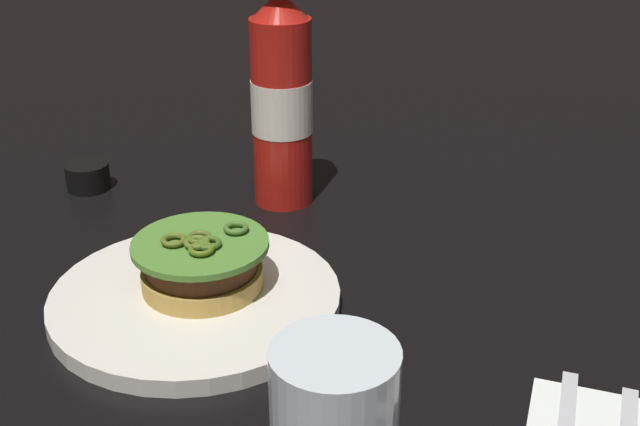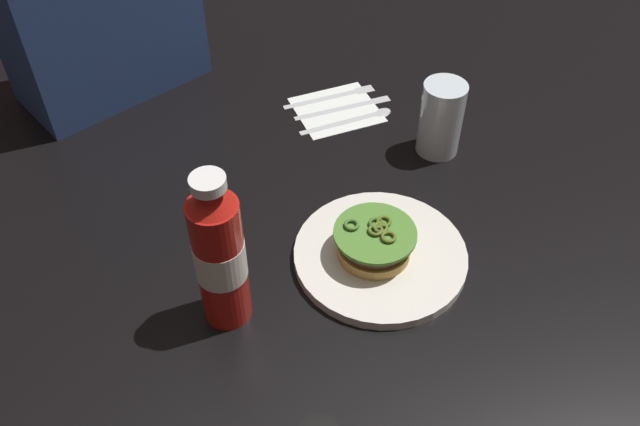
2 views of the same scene
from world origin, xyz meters
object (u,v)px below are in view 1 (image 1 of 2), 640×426
object	(u,v)px
ketchup_bottle	(282,101)
condiment_cup	(88,176)
burger_sandwich	(202,263)
dinner_plate	(196,299)

from	to	relation	value
ketchup_bottle	condiment_cup	world-z (taller)	ketchup_bottle
burger_sandwich	ketchup_bottle	distance (m)	0.24
ketchup_bottle	condiment_cup	bearing A→B (deg)	-99.22
ketchup_bottle	condiment_cup	distance (m)	0.26
burger_sandwich	ketchup_bottle	xyz separation A→B (m)	(-0.22, 0.07, 0.08)
condiment_cup	burger_sandwich	bearing A→B (deg)	32.65
dinner_plate	burger_sandwich	world-z (taller)	burger_sandwich
ketchup_bottle	dinner_plate	bearing A→B (deg)	-18.10
dinner_plate	ketchup_bottle	bearing A→B (deg)	161.90
burger_sandwich	ketchup_bottle	world-z (taller)	ketchup_bottle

